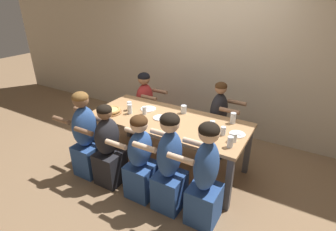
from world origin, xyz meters
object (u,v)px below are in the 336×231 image
object	(u,v)px
empty_plate_a	(237,134)
drinking_glass_a	(212,127)
diner_near_left	(86,137)
drinking_glass_b	(233,138)
diner_far_midright	(218,122)
empty_plate_b	(148,109)
drinking_glass_c	(129,106)
drinking_glass_f	(145,111)
pizza_board_main	(111,111)
drinking_glass_d	(130,110)
drinking_glass_i	(230,142)
diner_near_right	(205,179)
diner_near_midleft	(108,149)
diner_near_center	(141,160)
drinking_glass_e	(184,110)
drinking_glass_g	(233,119)
empty_plate_c	(160,118)
diner_near_midright	(169,166)
diner_far_left	(145,106)
drinking_glass_h	(223,131)

from	to	relation	value
empty_plate_a	drinking_glass_a	size ratio (longest dim) A/B	1.34
diner_near_left	drinking_glass_b	bearing A→B (deg)	-73.04
diner_far_midright	empty_plate_b	bearing A→B (deg)	-58.07
drinking_glass_c	drinking_glass_f	size ratio (longest dim) A/B	1.13
pizza_board_main	empty_plate_a	size ratio (longest dim) A/B	1.56
drinking_glass_f	drinking_glass_d	bearing A→B (deg)	-155.25
empty_plate_b	diner_far_midright	world-z (taller)	diner_far_midright
drinking_glass_c	drinking_glass_i	bearing A→B (deg)	-9.03
drinking_glass_a	drinking_glass_i	size ratio (longest dim) A/B	1.11
empty_plate_b	diner_near_right	size ratio (longest dim) A/B	0.19
diner_near_midleft	drinking_glass_b	bearing A→B (deg)	-68.83
drinking_glass_b	diner_near_center	distance (m)	1.10
drinking_glass_b	drinking_glass_e	distance (m)	0.94
drinking_glass_g	drinking_glass_i	bearing A→B (deg)	-75.23
diner_near_left	empty_plate_b	bearing A→B (deg)	-28.81
empty_plate_b	diner_near_right	xyz separation A→B (m)	(1.24, -0.82, -0.20)
drinking_glass_d	diner_near_midleft	xyz separation A→B (m)	(0.07, -0.56, -0.31)
drinking_glass_b	drinking_glass_d	size ratio (longest dim) A/B	0.78
empty_plate_c	drinking_glass_a	bearing A→B (deg)	-0.68
drinking_glass_c	diner_near_midleft	distance (m)	0.74
drinking_glass_e	diner_far_midright	size ratio (longest dim) A/B	0.10
empty_plate_a	diner_near_midleft	bearing A→B (deg)	-152.69
pizza_board_main	drinking_glass_f	distance (m)	0.48
drinking_glass_a	drinking_glass_d	size ratio (longest dim) A/B	1.03
empty_plate_a	drinking_glass_e	xyz separation A→B (m)	(-0.84, 0.23, 0.04)
drinking_glass_e	diner_near_right	size ratio (longest dim) A/B	0.10
drinking_glass_d	diner_near_midright	size ratio (longest dim) A/B	0.12
drinking_glass_g	empty_plate_a	bearing A→B (deg)	-61.82
diner_near_midleft	drinking_glass_f	bearing A→B (deg)	-10.13
drinking_glass_i	diner_near_center	world-z (taller)	diner_near_center
drinking_glass_c	drinking_glass_f	xyz separation A→B (m)	(0.27, -0.01, -0.01)
drinking_glass_d	drinking_glass_i	distance (m)	1.50
empty_plate_a	drinking_glass_f	distance (m)	1.29
diner_near_right	diner_near_left	distance (m)	1.69
diner_far_left	diner_near_midleft	xyz separation A→B (m)	(0.38, -1.36, -0.01)
empty_plate_b	drinking_glass_h	size ratio (longest dim) A/B	2.13
empty_plate_a	empty_plate_b	size ratio (longest dim) A/B	0.86
drinking_glass_b	diner_far_midright	xyz separation A→B (m)	(-0.46, 0.82, -0.28)
drinking_glass_d	drinking_glass_c	bearing A→B (deg)	130.26
drinking_glass_a	diner_near_midright	distance (m)	0.73
drinking_glass_b	diner_far_midright	distance (m)	0.98
diner_near_midright	empty_plate_c	bearing A→B (deg)	38.39
drinking_glass_d	empty_plate_a	bearing A→B (deg)	6.26
diner_near_midright	diner_near_midleft	world-z (taller)	diner_near_midright
empty_plate_b	drinking_glass_h	bearing A→B (deg)	-8.56
empty_plate_c	diner_far_left	world-z (taller)	diner_far_left
drinking_glass_d	diner_near_left	distance (m)	0.69
drinking_glass_e	diner_far_left	xyz separation A→B (m)	(-0.95, 0.41, -0.29)
drinking_glass_c	drinking_glass_d	world-z (taller)	drinking_glass_d
drinking_glass_i	drinking_glass_h	bearing A→B (deg)	124.93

